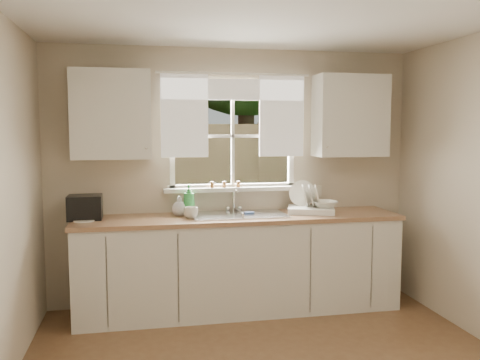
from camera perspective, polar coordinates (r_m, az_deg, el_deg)
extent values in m
cube|color=beige|center=(5.14, -0.77, -7.12)|extent=(3.60, 0.02, 1.15)
cube|color=beige|center=(5.05, -0.79, 12.62)|extent=(3.60, 0.02, 0.35)
cube|color=beige|center=(4.94, -14.65, 4.75)|extent=(1.20, 0.02, 1.00)
cube|color=beige|center=(5.37, 11.97, 4.87)|extent=(1.20, 0.02, 1.00)
cube|color=white|center=(5.07, -0.82, -0.72)|extent=(1.30, 0.06, 0.05)
cube|color=white|center=(5.05, -0.83, 10.62)|extent=(1.30, 0.06, 0.05)
cube|color=white|center=(4.96, -7.68, 4.88)|extent=(0.05, 0.06, 1.05)
cube|color=white|center=(5.18, 5.74, 4.94)|extent=(0.05, 0.06, 1.05)
cube|color=white|center=(5.04, -0.82, 4.95)|extent=(0.03, 0.04, 1.00)
cube|color=white|center=(5.04, -0.82, 4.95)|extent=(1.20, 0.04, 0.03)
cube|color=white|center=(5.01, -0.69, -1.02)|extent=(1.38, 0.14, 0.04)
cylinder|color=white|center=(4.99, -0.66, 11.85)|extent=(1.50, 0.02, 0.02)
cube|color=white|center=(4.90, -6.25, 7.23)|extent=(0.45, 0.02, 0.80)
cube|color=white|center=(5.08, 4.69, 7.19)|extent=(0.45, 0.02, 0.80)
cube|color=white|center=(4.98, -0.68, 10.12)|extent=(1.40, 0.02, 0.20)
cube|color=silver|center=(4.87, -0.07, -9.54)|extent=(3.00, 0.62, 0.87)
cube|color=#9A6F4D|center=(4.77, -0.07, -4.27)|extent=(3.04, 0.65, 0.04)
cube|color=silver|center=(4.77, -14.23, 7.13)|extent=(0.70, 0.33, 0.80)
cube|color=silver|center=(5.19, 12.27, 7.05)|extent=(0.70, 0.33, 0.80)
cube|color=beige|center=(5.27, 8.70, -1.30)|extent=(0.08, 0.01, 0.12)
cylinder|color=brown|center=(4.99, -0.20, -0.47)|extent=(0.04, 0.04, 0.06)
cylinder|color=brown|center=(4.95, -3.15, -0.53)|extent=(0.04, 0.04, 0.06)
cylinder|color=brown|center=(4.97, -1.78, -0.50)|extent=(0.04, 0.04, 0.06)
cube|color=#335421|center=(10.12, -5.93, -4.20)|extent=(20.00, 10.00, 0.02)
cube|color=#9D8057|center=(8.03, -4.67, -0.15)|extent=(8.00, 0.10, 1.80)
cube|color=#5E1C14|center=(11.45, -12.69, 2.48)|extent=(3.00, 3.00, 2.20)
cube|color=black|center=(11.45, -12.83, 8.74)|extent=(3.20, 3.20, 0.30)
cylinder|color=#423021|center=(11.17, 0.69, 5.11)|extent=(0.36, 0.36, 3.20)
sphere|color=#214716|center=(11.40, 0.71, 17.26)|extent=(4.00, 4.00, 4.00)
sphere|color=#214716|center=(12.80, -5.84, 18.24)|extent=(3.20, 3.20, 3.20)
cube|color=#B7B7BC|center=(4.81, -0.14, -4.91)|extent=(0.84, 0.46, 0.18)
cube|color=#B7B7BC|center=(4.80, -0.14, -3.91)|extent=(0.88, 0.50, 0.01)
cube|color=#B7B7BC|center=(4.80, -0.14, -4.21)|extent=(0.02, 0.41, 0.14)
cylinder|color=silver|center=(5.03, -0.69, -2.26)|extent=(0.03, 0.03, 0.22)
cylinder|color=silver|center=(4.93, -0.52, -1.13)|extent=(0.02, 0.18, 0.02)
sphere|color=silver|center=(5.03, -1.36, -3.19)|extent=(0.05, 0.05, 0.05)
sphere|color=silver|center=(5.05, -0.02, -3.15)|extent=(0.05, 0.05, 0.05)
cube|color=white|center=(4.98, 7.97, -3.34)|extent=(0.52, 0.45, 0.06)
cylinder|color=white|center=(5.05, 7.01, -1.48)|extent=(0.27, 0.15, 0.25)
cylinder|color=white|center=(4.96, 7.30, -1.74)|extent=(0.13, 0.23, 0.22)
cylinder|color=white|center=(4.96, 7.99, -1.75)|extent=(0.13, 0.23, 0.22)
cylinder|color=white|center=(4.96, 8.68, -1.76)|extent=(0.13, 0.23, 0.22)
imported|color=white|center=(4.97, 9.44, -2.68)|extent=(0.26, 0.26, 0.06)
imported|color=green|center=(4.79, -5.74, -2.23)|extent=(0.15, 0.15, 0.29)
imported|color=blue|center=(4.81, -5.75, -2.91)|extent=(0.11, 0.11, 0.18)
imported|color=beige|center=(4.80, -6.81, -2.89)|extent=(0.18, 0.18, 0.18)
cylinder|color=white|center=(4.70, -17.10, -4.37)|extent=(0.19, 0.19, 0.01)
imported|color=silver|center=(4.64, -5.53, -3.68)|extent=(0.15, 0.15, 0.10)
cube|color=black|center=(4.78, -17.01, -2.94)|extent=(0.30, 0.26, 0.22)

